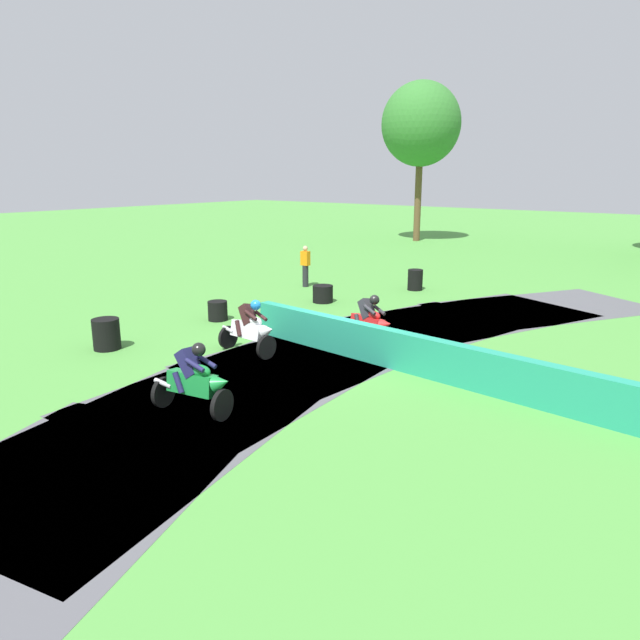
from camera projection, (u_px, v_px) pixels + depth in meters
name	position (u px, v px, depth m)	size (l,w,h in m)	color
ground_plane	(330.00, 350.00, 14.91)	(120.00, 120.00, 0.00)	#4C933D
track_asphalt	(358.00, 358.00, 14.28)	(8.73, 25.18, 0.01)	#515156
safety_barrier	(513.00, 379.00, 11.54)	(0.30, 14.84, 0.90)	#239375
motorcycle_lead_red	(369.00, 322.00, 15.08)	(1.71, 1.01, 1.43)	black
motorcycle_chase_white	(251.00, 328.00, 14.49)	(1.69, 0.79, 1.43)	black
motorcycle_trailing_green	(195.00, 380.00, 10.84)	(1.68, 0.92, 1.42)	black
tire_stack_near	(415.00, 280.00, 22.43)	(0.58, 0.58, 0.80)	black
tire_stack_mid_a	(323.00, 294.00, 20.33)	(0.71, 0.71, 0.60)	black
tire_stack_mid_b	(218.00, 311.00, 17.85)	(0.60, 0.60, 0.60)	black
tire_stack_far	(106.00, 334.00, 14.91)	(0.69, 0.69, 0.80)	black
track_marshal	(305.00, 266.00, 22.99)	(0.34, 0.24, 1.63)	#232328
tree_far_right	(421.00, 125.00, 36.96)	(5.04, 5.04, 10.07)	brown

